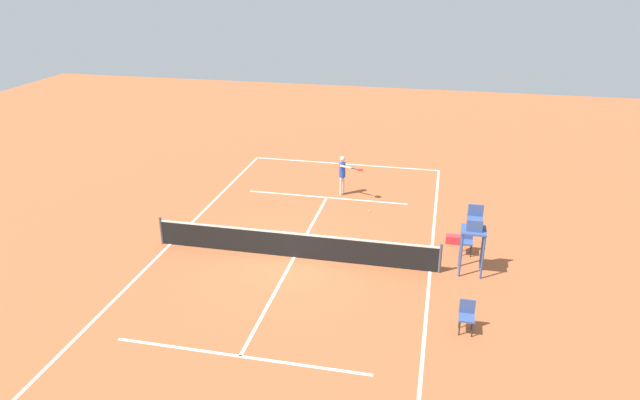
{
  "coord_description": "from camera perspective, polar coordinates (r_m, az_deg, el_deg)",
  "views": [
    {
      "loc": [
        -4.8,
        17.62,
        9.82
      ],
      "look_at": [
        -0.18,
        -3.49,
        0.8
      ],
      "focal_mm": 32.53,
      "sensor_mm": 36.0,
      "label": 1
    }
  ],
  "objects": [
    {
      "name": "courtside_chair_near",
      "position": [
        17.16,
        14.24,
        -10.9
      ],
      "size": [
        0.44,
        0.46,
        0.95
      ],
      "color": "#262626",
      "rests_on": "ground"
    },
    {
      "name": "ground_plane",
      "position": [
        20.73,
        -2.55,
        -5.64
      ],
      "size": [
        60.0,
        60.0,
        0.0
      ],
      "primitive_type": "plane",
      "color": "#AD5933"
    },
    {
      "name": "player_serving",
      "position": [
        25.7,
        2.29,
        2.77
      ],
      "size": [
        1.21,
        0.94,
        1.8
      ],
      "rotation": [
        0.0,
        0.0,
        1.2
      ],
      "color": "beige",
      "rests_on": "ground"
    },
    {
      "name": "tennis_ball",
      "position": [
        24.4,
        4.87,
        -1.07
      ],
      "size": [
        0.07,
        0.07,
        0.07
      ],
      "primitive_type": "sphere",
      "color": "#CCE033",
      "rests_on": "ground"
    },
    {
      "name": "umpire_chair",
      "position": [
        19.7,
        14.91,
        -2.79
      ],
      "size": [
        0.8,
        0.8,
        2.41
      ],
      "color": "#38518C",
      "rests_on": "ground"
    },
    {
      "name": "court_lines",
      "position": [
        20.73,
        -2.55,
        -5.63
      ],
      "size": [
        9.64,
        20.84,
        0.01
      ],
      "color": "white",
      "rests_on": "ground"
    },
    {
      "name": "courtside_chair_mid",
      "position": [
        21.38,
        14.23,
        -3.84
      ],
      "size": [
        0.44,
        0.46,
        0.95
      ],
      "color": "#262626",
      "rests_on": "ground"
    },
    {
      "name": "equipment_bag",
      "position": [
        22.2,
        13.25,
        -3.81
      ],
      "size": [
        0.76,
        0.32,
        0.3
      ],
      "primitive_type": "cube",
      "color": "red",
      "rests_on": "ground"
    },
    {
      "name": "tennis_net",
      "position": [
        20.5,
        -2.58,
        -4.42
      ],
      "size": [
        10.24,
        0.1,
        1.07
      ],
      "color": "#4C4C51",
      "rests_on": "ground"
    }
  ]
}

